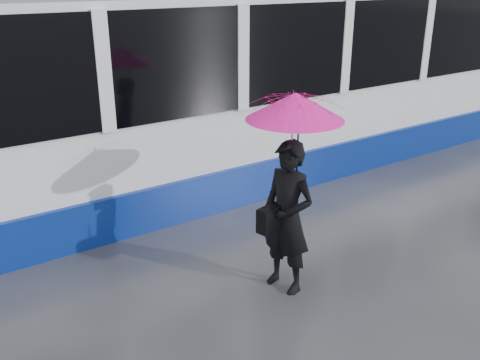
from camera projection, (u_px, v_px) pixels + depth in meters
ground at (166, 281)px, 6.13m from camera, size 90.00×90.00×0.00m
rails at (89, 207)px, 8.04m from camera, size 34.00×1.51×0.02m
woman at (287, 218)px, 5.72m from camera, size 0.54×0.70×1.71m
umbrella at (294, 125)px, 5.38m from camera, size 1.20×1.20×1.15m
handbag at (270, 219)px, 5.61m from camera, size 0.33×0.20×0.44m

